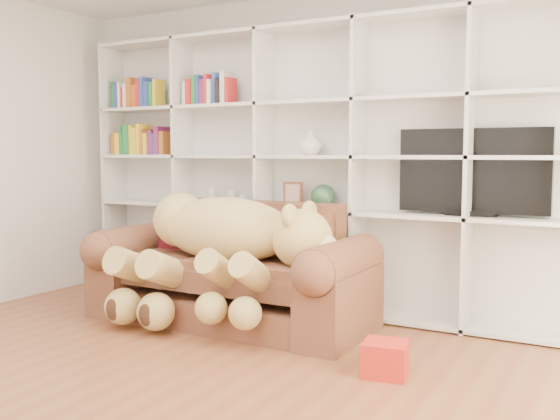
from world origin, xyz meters
The scene contains 14 objects.
floor centered at (0.00, 0.00, 0.00)m, with size 5.00×5.00×0.00m, color brown.
wall_back centered at (0.00, 2.50, 1.35)m, with size 5.00×0.02×2.70m, color silver.
bookshelf centered at (-0.24, 2.36, 1.31)m, with size 4.43×0.35×2.40m.
sofa centered at (-0.36, 1.67, 0.35)m, with size 2.22×0.96×0.93m.
teddy_bear centered at (-0.35, 1.48, 0.65)m, with size 1.69×0.92×0.98m.
throw_pillow centered at (-0.92, 1.83, 0.70)m, with size 0.45×0.15×0.45m, color #5A110F.
gift_box centered at (1.11, 1.09, 0.10)m, with size 0.26×0.24×0.21m, color red.
tv centered at (1.33, 2.35, 1.19)m, with size 1.10×0.18×0.65m.
picture_frame centered at (-0.16, 2.30, 0.98)m, with size 0.17×0.03×0.21m, color brown.
green_vase centered at (0.12, 2.30, 0.97)m, with size 0.21×0.21×0.21m, color #295032.
figurine_tall centered at (-1.01, 2.30, 0.94)m, with size 0.07×0.07×0.15m, color beige.
figurine_short centered at (-0.78, 2.30, 0.93)m, with size 0.08×0.08×0.13m, color beige.
snow_globe centered at (-0.66, 2.30, 0.92)m, with size 0.10×0.10×0.10m, color silver.
shelf_vase centered at (0.01, 2.30, 1.42)m, with size 0.19×0.19×0.20m, color silver.
Camera 1 is at (2.33, -2.39, 1.33)m, focal length 40.00 mm.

